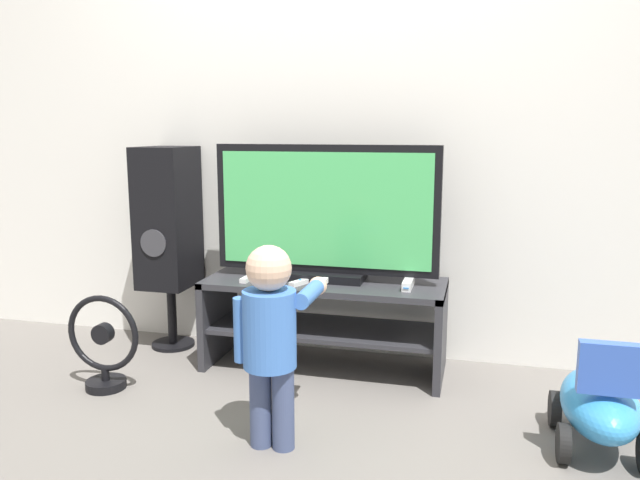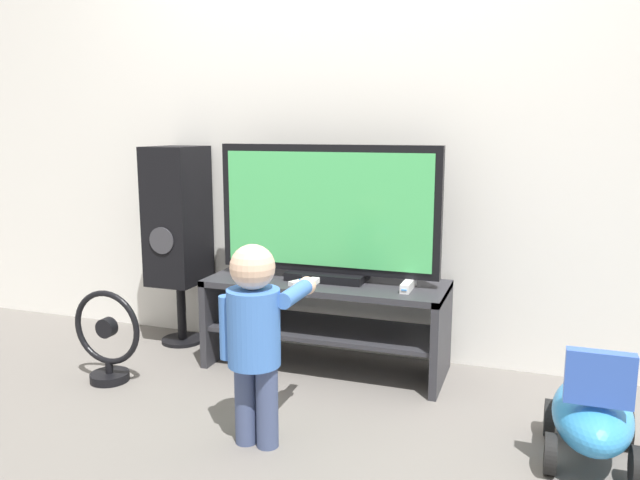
# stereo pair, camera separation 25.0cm
# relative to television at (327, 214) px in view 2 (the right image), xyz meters

# --- Properties ---
(ground_plane) EXTENTS (16.00, 16.00, 0.00)m
(ground_plane) POSITION_rel_television_xyz_m (0.00, -0.24, -0.78)
(ground_plane) COLOR slate
(wall_back) EXTENTS (10.00, 0.06, 2.60)m
(wall_back) POSITION_rel_television_xyz_m (0.00, 0.28, 0.52)
(wall_back) COLOR silver
(wall_back) RESTS_ON ground_plane
(tv_stand) EXTENTS (1.19, 0.45, 0.45)m
(tv_stand) POSITION_rel_television_xyz_m (0.00, -0.02, -0.48)
(tv_stand) COLOR #2D2D33
(tv_stand) RESTS_ON ground_plane
(television) EXTENTS (1.11, 0.20, 0.67)m
(television) POSITION_rel_television_xyz_m (0.00, 0.00, 0.00)
(television) COLOR black
(television) RESTS_ON tv_stand
(game_console) EXTENTS (0.04, 0.19, 0.04)m
(game_console) POSITION_rel_television_xyz_m (0.42, -0.05, -0.31)
(game_console) COLOR white
(game_console) RESTS_ON tv_stand
(remote_primary) EXTENTS (0.04, 0.13, 0.03)m
(remote_primary) POSITION_rel_television_xyz_m (-0.37, -0.12, -0.32)
(remote_primary) COLOR white
(remote_primary) RESTS_ON tv_stand
(remote_secondary) EXTENTS (0.09, 0.13, 0.03)m
(remote_secondary) POSITION_rel_television_xyz_m (-0.09, -0.13, -0.32)
(remote_secondary) COLOR white
(remote_secondary) RESTS_ON tv_stand
(child) EXTENTS (0.30, 0.45, 0.78)m
(child) POSITION_rel_television_xyz_m (0.01, -0.84, -0.32)
(child) COLOR #3F4C72
(child) RESTS_ON ground_plane
(speaker_tower) EXTENTS (0.26, 0.33, 1.10)m
(speaker_tower) POSITION_rel_television_xyz_m (-0.89, 0.07, -0.08)
(speaker_tower) COLOR black
(speaker_tower) RESTS_ON ground_plane
(floor_fan) EXTENTS (0.36, 0.18, 0.45)m
(floor_fan) POSITION_rel_television_xyz_m (-0.92, -0.53, -0.58)
(floor_fan) COLOR black
(floor_fan) RESTS_ON ground_plane
(ride_on_toy) EXTENTS (0.31, 0.53, 0.46)m
(ride_on_toy) POSITION_rel_television_xyz_m (1.20, -0.55, -0.60)
(ride_on_toy) COLOR #338CD1
(ride_on_toy) RESTS_ON ground_plane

